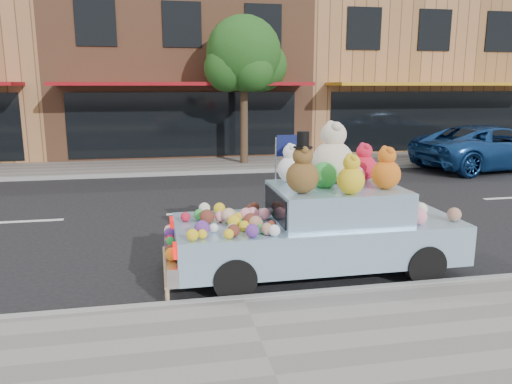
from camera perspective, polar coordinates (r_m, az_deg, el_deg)
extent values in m
plane|color=black|center=(11.46, -5.69, -2.38)|extent=(120.00, 120.00, 0.00)
cube|color=gray|center=(5.44, 1.34, -18.86)|extent=(60.00, 3.00, 0.12)
cube|color=gray|center=(17.80, -7.73, 2.97)|extent=(60.00, 3.00, 0.12)
cube|color=gray|center=(6.74, -1.48, -12.37)|extent=(60.00, 0.12, 0.13)
cube|color=gray|center=(16.32, -7.40, 2.17)|extent=(60.00, 0.12, 0.13)
cube|color=#905A3D|center=(23.08, -8.85, 13.58)|extent=(10.00, 8.00, 7.00)
cube|color=black|center=(19.11, -8.12, 7.63)|extent=(8.50, 0.06, 2.40)
cube|color=maroon|center=(18.18, -8.11, 12.14)|extent=(9.00, 1.80, 0.12)
cube|color=black|center=(19.25, -17.87, 17.96)|extent=(1.40, 0.06, 1.60)
cube|color=black|center=(19.17, -8.46, 18.42)|extent=(1.40, 0.06, 1.60)
cube|color=black|center=(19.56, 0.83, 18.41)|extent=(1.40, 0.06, 1.60)
cube|color=#AD7448|center=(25.55, 14.81, 13.18)|extent=(10.00, 8.00, 7.00)
cube|color=black|center=(22.03, 19.08, 7.68)|extent=(8.50, 0.06, 2.40)
cube|color=orange|center=(21.23, 20.56, 11.49)|extent=(9.00, 1.80, 0.12)
cube|color=black|center=(20.76, 12.25, 17.79)|extent=(1.40, 0.06, 1.60)
cube|color=black|center=(22.09, 19.75, 17.01)|extent=(1.40, 0.06, 1.60)
cube|color=black|center=(23.73, 26.24, 16.11)|extent=(1.40, 0.06, 1.60)
cylinder|color=#38281C|center=(17.85, -1.39, 8.08)|extent=(0.28, 0.28, 3.20)
sphere|color=#184714|center=(17.84, -1.42, 15.54)|extent=(2.60, 2.60, 2.60)
sphere|color=#184714|center=(18.24, 0.65, 14.21)|extent=(1.80, 1.80, 1.80)
sphere|color=#184714|center=(17.52, -3.29, 13.95)|extent=(1.60, 1.60, 1.60)
sphere|color=#184714|center=(17.26, -0.39, 13.66)|extent=(1.40, 1.40, 1.40)
sphere|color=#184714|center=(18.36, -2.70, 14.49)|extent=(1.60, 1.60, 1.60)
imported|color=navy|center=(19.00, 25.34, 4.63)|extent=(5.78, 3.27, 1.52)
cylinder|color=black|center=(7.73, 18.72, -7.87)|extent=(0.60, 0.20, 0.60)
cylinder|color=black|center=(9.04, 13.82, -4.68)|extent=(0.60, 0.20, 0.60)
cylinder|color=black|center=(6.82, -2.46, -9.91)|extent=(0.60, 0.20, 0.60)
cylinder|color=black|center=(8.28, -4.14, -5.91)|extent=(0.60, 0.20, 0.60)
cube|color=#97C2E1|center=(7.77, 6.92, -5.25)|extent=(4.30, 1.71, 0.60)
cube|color=#97C2E1|center=(7.72, 9.14, -1.19)|extent=(1.90, 1.51, 0.50)
cube|color=silver|center=(7.45, -9.70, -7.32)|extent=(0.17, 1.78, 0.26)
cube|color=red|center=(6.70, -9.19, -6.63)|extent=(0.06, 0.28, 0.16)
cube|color=red|center=(8.00, -9.58, -3.54)|extent=(0.06, 0.28, 0.16)
cube|color=black|center=(7.45, 2.27, -1.54)|extent=(0.04, 1.30, 0.40)
sphere|color=brown|center=(7.09, 5.32, 1.72)|extent=(0.47, 0.47, 0.47)
sphere|color=brown|center=(7.04, 5.37, 4.12)|extent=(0.29, 0.29, 0.29)
sphere|color=brown|center=(6.94, 5.62, 4.78)|extent=(0.11, 0.11, 0.11)
sphere|color=brown|center=(7.13, 5.15, 4.99)|extent=(0.11, 0.11, 0.11)
cylinder|color=black|center=(7.03, 5.39, 5.12)|extent=(0.28, 0.28, 0.02)
cylinder|color=black|center=(7.02, 5.40, 6.01)|extent=(0.17, 0.17, 0.22)
sphere|color=beige|center=(7.95, 8.74, 3.46)|extent=(0.66, 0.66, 0.66)
sphere|color=beige|center=(7.90, 8.84, 6.49)|extent=(0.41, 0.41, 0.41)
sphere|color=beige|center=(7.75, 9.23, 7.36)|extent=(0.15, 0.15, 0.15)
sphere|color=beige|center=(8.02, 8.53, 7.54)|extent=(0.15, 0.15, 0.15)
sphere|color=#C45912|center=(7.61, 14.64, 1.96)|extent=(0.43, 0.43, 0.43)
sphere|color=#C45912|center=(7.57, 14.75, 4.04)|extent=(0.27, 0.27, 0.27)
sphere|color=#C45912|center=(7.47, 15.10, 4.60)|extent=(0.10, 0.10, 0.10)
sphere|color=#C45912|center=(7.64, 14.48, 4.79)|extent=(0.10, 0.10, 0.10)
sphere|color=red|center=(8.22, 12.21, 2.74)|extent=(0.41, 0.41, 0.41)
sphere|color=red|center=(8.18, 12.29, 4.58)|extent=(0.26, 0.26, 0.26)
sphere|color=red|center=(8.09, 12.57, 5.08)|extent=(0.10, 0.10, 0.10)
sphere|color=red|center=(8.25, 12.07, 5.24)|extent=(0.10, 0.10, 0.10)
sphere|color=white|center=(7.87, 4.01, 2.60)|extent=(0.42, 0.42, 0.42)
sphere|color=white|center=(7.83, 4.04, 4.56)|extent=(0.26, 0.26, 0.26)
sphere|color=white|center=(7.73, 4.22, 5.09)|extent=(0.10, 0.10, 0.10)
sphere|color=white|center=(7.90, 3.87, 5.25)|extent=(0.10, 0.10, 0.10)
sphere|color=gold|center=(7.13, 10.79, 1.30)|extent=(0.39, 0.39, 0.39)
sphere|color=gold|center=(7.08, 10.87, 3.31)|extent=(0.24, 0.24, 0.24)
sphere|color=gold|center=(6.99, 11.15, 3.85)|extent=(0.09, 0.09, 0.09)
sphere|color=gold|center=(7.15, 10.64, 4.04)|extent=(0.09, 0.09, 0.09)
sphere|color=green|center=(7.57, 7.83, 1.90)|extent=(0.40, 0.40, 0.40)
sphere|color=pink|center=(7.79, 11.18, 1.86)|extent=(0.32, 0.32, 0.32)
sphere|color=silver|center=(6.97, -4.86, -4.11)|extent=(0.13, 0.13, 0.13)
sphere|color=green|center=(7.66, 1.15, -2.55)|extent=(0.13, 0.13, 0.13)
sphere|color=beige|center=(7.22, -2.20, -3.49)|extent=(0.13, 0.13, 0.13)
sphere|color=pink|center=(7.51, -1.13, -2.58)|extent=(0.20, 0.20, 0.20)
sphere|color=green|center=(6.89, 0.69, -4.22)|extent=(0.14, 0.14, 0.14)
sphere|color=#592419|center=(7.39, -5.62, -2.82)|extent=(0.22, 0.22, 0.22)
sphere|color=beige|center=(7.98, -5.91, -1.84)|extent=(0.18, 0.18, 0.18)
sphere|color=gold|center=(6.99, -1.36, -3.90)|extent=(0.15, 0.15, 0.15)
sphere|color=gold|center=(6.69, -6.15, -4.81)|extent=(0.13, 0.13, 0.13)
sphere|color=#592419|center=(7.98, -0.57, -1.90)|extent=(0.15, 0.15, 0.15)
sphere|color=pink|center=(7.60, -0.39, -2.46)|extent=(0.19, 0.19, 0.19)
sphere|color=#592419|center=(7.52, -1.53, -2.78)|extent=(0.15, 0.15, 0.15)
sphere|color=gold|center=(7.92, -4.19, -1.89)|extent=(0.19, 0.19, 0.19)
sphere|color=gold|center=(7.49, -2.03, -2.87)|extent=(0.14, 0.14, 0.14)
sphere|color=gold|center=(6.66, -3.13, -4.81)|extent=(0.14, 0.14, 0.14)
sphere|color=#592419|center=(7.14, -0.61, -3.29)|extent=(0.22, 0.22, 0.22)
sphere|color=silver|center=(6.83, -2.67, -4.29)|extent=(0.16, 0.16, 0.16)
sphere|color=#B01229|center=(7.56, -8.07, -2.84)|extent=(0.14, 0.14, 0.14)
sphere|color=#592419|center=(7.06, 1.79, -3.80)|extent=(0.14, 0.14, 0.14)
sphere|color=#986B53|center=(7.06, -0.03, -3.54)|extent=(0.20, 0.20, 0.20)
sphere|color=silver|center=(6.77, 2.11, -4.42)|extent=(0.16, 0.16, 0.16)
sphere|color=gold|center=(7.13, -2.47, -3.41)|extent=(0.20, 0.20, 0.20)
sphere|color=green|center=(7.14, -2.27, -3.48)|extent=(0.18, 0.18, 0.18)
sphere|color=#592419|center=(6.75, -2.58, -4.42)|extent=(0.18, 0.18, 0.18)
sphere|color=gold|center=(6.62, -7.26, -4.89)|extent=(0.16, 0.16, 0.16)
sphere|color=green|center=(7.60, -6.49, -2.60)|extent=(0.17, 0.17, 0.17)
sphere|color=#986B53|center=(6.83, 1.27, -4.24)|extent=(0.17, 0.17, 0.17)
sphere|color=pink|center=(7.48, -4.12, -2.82)|extent=(0.17, 0.17, 0.17)
sphere|color=#592419|center=(8.05, -0.18, -1.74)|extent=(0.16, 0.16, 0.16)
sphere|color=pink|center=(7.58, 1.01, -2.51)|extent=(0.18, 0.18, 0.18)
sphere|color=#55287C|center=(6.84, -6.21, -4.10)|extent=(0.21, 0.21, 0.21)
sphere|color=#55287C|center=(6.71, -0.43, -4.45)|extent=(0.19, 0.19, 0.19)
sphere|color=#D8A88C|center=(7.40, -3.12, -2.68)|extent=(0.22, 0.22, 0.22)
sphere|color=#B01229|center=(7.61, -9.81, -5.34)|extent=(0.14, 0.14, 0.14)
sphere|color=#592419|center=(7.07, -9.68, -6.57)|extent=(0.17, 0.17, 0.17)
sphere|color=pink|center=(8.10, -9.92, -4.22)|extent=(0.15, 0.15, 0.15)
sphere|color=beige|center=(8.01, -9.90, -4.38)|extent=(0.16, 0.16, 0.16)
sphere|color=orange|center=(6.89, -9.63, -7.02)|extent=(0.18, 0.18, 0.18)
sphere|color=#55287C|center=(7.85, -9.87, -4.67)|extent=(0.17, 0.17, 0.17)
sphere|color=green|center=(7.54, -9.79, -5.53)|extent=(0.13, 0.13, 0.13)
sphere|color=pink|center=(7.70, 18.09, -2.65)|extent=(0.25, 0.25, 0.25)
sphere|color=silver|center=(8.43, 15.55, -1.46)|extent=(0.19, 0.19, 0.19)
sphere|color=beige|center=(8.24, 18.33, -1.86)|extent=(0.21, 0.21, 0.21)
sphere|color=#986B53|center=(8.07, 21.71, -2.40)|extent=(0.21, 0.21, 0.21)
sphere|color=#592419|center=(8.92, 17.15, -0.61)|extent=(0.25, 0.25, 0.25)
cylinder|color=#997A54|center=(6.74, -10.09, -11.61)|extent=(0.06, 0.06, 0.17)
sphere|color=#997A54|center=(6.71, -10.12, -10.87)|extent=(0.07, 0.07, 0.07)
cylinder|color=#997A54|center=(6.83, -10.11, -11.31)|extent=(0.06, 0.06, 0.17)
sphere|color=#997A54|center=(6.79, -10.14, -10.58)|extent=(0.07, 0.07, 0.07)
cylinder|color=#997A54|center=(6.91, -10.13, -11.02)|extent=(0.06, 0.06, 0.17)
sphere|color=#997A54|center=(6.87, -10.16, -10.29)|extent=(0.07, 0.07, 0.07)
cylinder|color=#997A54|center=(6.99, -10.15, -10.73)|extent=(0.06, 0.06, 0.17)
sphere|color=#997A54|center=(6.95, -10.18, -10.01)|extent=(0.07, 0.07, 0.07)
cylinder|color=#997A54|center=(7.07, -10.16, -10.46)|extent=(0.06, 0.06, 0.17)
sphere|color=#997A54|center=(7.04, -10.19, -9.74)|extent=(0.07, 0.07, 0.07)
cylinder|color=#997A54|center=(7.16, -10.18, -10.18)|extent=(0.06, 0.06, 0.17)
sphere|color=#997A54|center=(7.12, -10.21, -9.48)|extent=(0.07, 0.07, 0.07)
cylinder|color=#997A54|center=(7.24, -10.20, -9.92)|extent=(0.06, 0.06, 0.17)
sphere|color=#997A54|center=(7.20, -10.23, -9.22)|extent=(0.07, 0.07, 0.07)
cylinder|color=#997A54|center=(7.32, -10.21, -9.66)|extent=(0.06, 0.06, 0.17)
sphere|color=#997A54|center=(7.29, -10.24, -8.96)|extent=(0.07, 0.07, 0.07)
cylinder|color=#997A54|center=(7.41, -10.23, -9.40)|extent=(0.06, 0.06, 0.17)
sphere|color=#997A54|center=(7.37, -10.26, -8.72)|extent=(0.07, 0.07, 0.07)
cylinder|color=#997A54|center=(7.49, -10.25, -9.15)|extent=(0.06, 0.06, 0.17)
sphere|color=#997A54|center=(7.45, -10.27, -8.47)|extent=(0.07, 0.07, 0.07)
cylinder|color=#997A54|center=(7.57, -10.26, -8.91)|extent=(0.06, 0.06, 0.17)
sphere|color=#997A54|center=(7.54, -10.29, -8.24)|extent=(0.07, 0.07, 0.07)
cylinder|color=#997A54|center=(7.66, -10.28, -8.67)|extent=(0.06, 0.06, 0.17)
sphere|color=#997A54|center=(7.62, -10.30, -8.01)|extent=(0.07, 0.07, 0.07)
cylinder|color=#997A54|center=(7.74, -10.29, -8.44)|extent=(0.06, 0.06, 0.17)
sphere|color=#997A54|center=(7.71, -10.32, -7.78)|extent=(0.07, 0.07, 0.07)
cylinder|color=#997A54|center=(7.82, -10.31, -8.21)|extent=(0.06, 0.06, 0.17)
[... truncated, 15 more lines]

